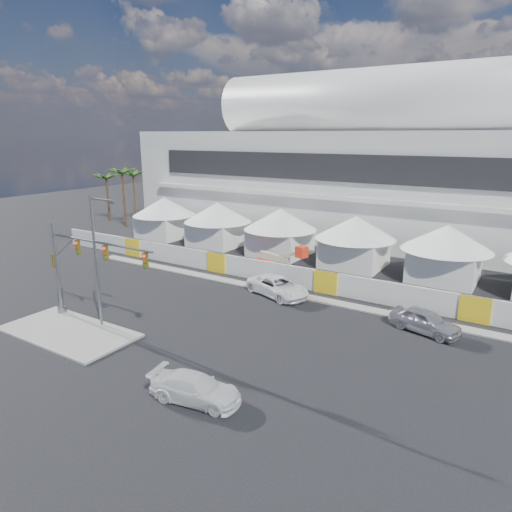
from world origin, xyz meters
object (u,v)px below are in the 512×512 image
Objects in this scene: sedan_silver at (425,321)px; pickup_near at (195,388)px; traffic_mast at (76,267)px; streetlight_median at (98,253)px; boom_lift at (272,265)px; pickup_curb at (278,287)px.

sedan_silver is 17.44m from pickup_near.
traffic_mast is 1.12× the size of streetlight_median.
streetlight_median is (-19.93, -11.59, 4.74)m from sedan_silver.
sedan_silver is at bearing 30.18° from streetlight_median.
boom_lift reaches higher than pickup_near.
pickup_near is 0.68× the size of boom_lift.
pickup_near is 23.08m from boom_lift.
traffic_mast is at bearing -93.26° from boom_lift.
streetlight_median reaches higher than pickup_near.
sedan_silver is 0.83× the size of pickup_curb.
pickup_curb is 0.82× the size of boom_lift.
pickup_curb is 1.20× the size of pickup_near.
pickup_near is (4.36, -16.41, -0.11)m from pickup_curb.
pickup_near is 13.28m from streetlight_median.
traffic_mast is (-22.47, -11.62, 3.33)m from sedan_silver.
boom_lift is at bearing 70.69° from traffic_mast.
sedan_silver is 0.67× the size of boom_lift.
streetlight_median reaches higher than boom_lift.
boom_lift is at bearing 54.20° from pickup_curb.
pickup_near is 15.19m from traffic_mast.
sedan_silver is 17.37m from boom_lift.
pickup_curb is at bearing 59.59° from streetlight_median.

